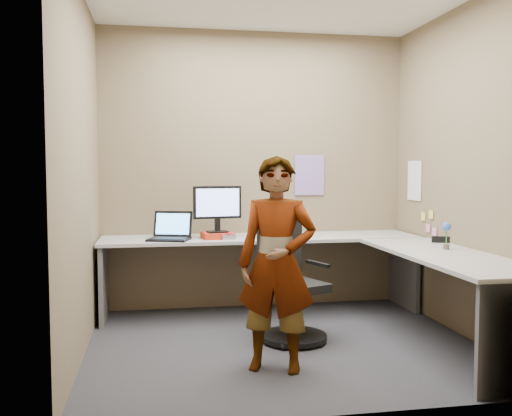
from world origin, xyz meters
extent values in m
plane|color=#242529|center=(0.00, 0.00, 0.00)|extent=(3.00, 3.00, 0.00)
plane|color=brown|center=(0.00, 1.30, 1.35)|extent=(3.00, 0.00, 3.00)
plane|color=brown|center=(1.50, 0.00, 1.35)|extent=(0.00, 2.70, 2.70)
plane|color=brown|center=(-1.50, 0.00, 1.35)|extent=(0.00, 2.70, 2.70)
cube|color=#A8A8A8|center=(0.00, 0.98, 0.71)|extent=(2.96, 0.65, 0.03)
cube|color=#A8A8A8|center=(1.18, -0.32, 0.71)|extent=(0.65, 1.91, 0.03)
cube|color=#59595B|center=(-1.44, 0.98, 0.35)|extent=(0.04, 0.60, 0.70)
cube|color=#59595B|center=(1.44, 0.98, 0.35)|extent=(0.04, 0.60, 0.70)
cube|color=#B32911|center=(-0.42, 0.89, 0.76)|extent=(0.31, 0.24, 0.06)
cube|color=black|center=(-0.42, 0.89, 0.79)|extent=(0.20, 0.16, 0.01)
cube|color=black|center=(-0.42, 0.91, 0.86)|extent=(0.05, 0.04, 0.11)
cube|color=black|center=(-0.42, 0.91, 1.06)|extent=(0.45, 0.10, 0.30)
cube|color=#819AE0|center=(-0.42, 0.89, 1.06)|extent=(0.40, 0.06, 0.25)
cube|color=black|center=(-0.86, 0.83, 0.74)|extent=(0.41, 0.35, 0.02)
cube|color=black|center=(-0.82, 0.95, 0.87)|extent=(0.36, 0.18, 0.23)
cube|color=#50A8FF|center=(-0.82, 0.95, 0.87)|extent=(0.31, 0.15, 0.19)
cube|color=#B7B7BC|center=(-0.33, 0.79, 0.75)|extent=(0.12, 0.08, 0.04)
sphere|color=red|center=(-0.33, 0.78, 0.78)|extent=(0.04, 0.04, 0.04)
cone|color=white|center=(0.39, 0.76, 0.76)|extent=(0.10, 0.10, 0.06)
cube|color=black|center=(1.44, 0.27, 0.76)|extent=(0.15, 0.09, 0.05)
cylinder|color=brown|center=(1.28, -0.12, 0.75)|extent=(0.05, 0.05, 0.04)
cylinder|color=#338C3F|center=(1.28, -0.12, 0.84)|extent=(0.01, 0.01, 0.14)
sphere|color=blue|center=(1.28, -0.12, 0.91)|extent=(0.07, 0.07, 0.07)
cube|color=#846BB7|center=(0.55, 1.29, 1.30)|extent=(0.30, 0.01, 0.40)
cube|color=white|center=(1.49, 0.90, 1.25)|extent=(0.01, 0.28, 0.38)
cube|color=#F2E059|center=(1.49, 0.55, 0.95)|extent=(0.01, 0.07, 0.07)
cube|color=pink|center=(1.49, 0.60, 0.82)|extent=(0.01, 0.07, 0.07)
cube|color=pink|center=(1.49, 0.48, 0.80)|extent=(0.01, 0.07, 0.07)
cube|color=#F2E059|center=(1.49, 0.70, 0.92)|extent=(0.01, 0.07, 0.07)
cylinder|color=black|center=(0.09, 0.06, 0.04)|extent=(0.52, 0.52, 0.04)
cylinder|color=black|center=(0.09, 0.06, 0.24)|extent=(0.06, 0.06, 0.37)
cube|color=black|center=(0.09, 0.06, 0.44)|extent=(0.56, 0.56, 0.07)
cube|color=black|center=(0.02, 0.26, 0.75)|extent=(0.40, 0.19, 0.52)
cube|color=black|center=(-0.12, -0.02, 0.60)|extent=(0.14, 0.28, 0.03)
cube|color=black|center=(0.31, 0.15, 0.60)|extent=(0.14, 0.28, 0.03)
imported|color=#999399|center=(-0.17, -0.53, 0.73)|extent=(0.62, 0.51, 1.45)
camera|label=1|loc=(-0.97, -4.24, 1.37)|focal=40.00mm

